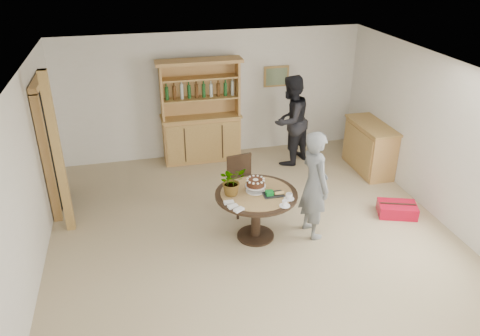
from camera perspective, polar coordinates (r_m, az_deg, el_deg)
name	(u,v)px	position (r m, az deg, el deg)	size (l,w,h in m)	color
ground	(259,249)	(6.91, 2.38, -9.79)	(7.00, 7.00, 0.00)	tan
room_shell	(262,138)	(6.06, 2.69, 3.67)	(6.04, 7.04, 2.52)	white
doorway	(49,145)	(8.04, -22.24, 2.67)	(0.13, 1.10, 2.18)	black
pine_post	(58,155)	(7.22, -21.31, 1.44)	(0.12, 0.12, 2.50)	tan
hutch	(201,127)	(9.32, -4.76, 4.99)	(1.62, 0.54, 2.04)	tan
sideboard	(370,147)	(9.26, 15.53, 2.47)	(0.54, 1.26, 0.94)	tan
dining_table	(256,202)	(6.84, 1.98, -4.16)	(1.20, 1.20, 0.76)	black
dining_chair	(242,180)	(7.57, 0.22, -1.52)	(0.48, 0.48, 0.95)	black
birthday_cake	(256,184)	(6.74, 1.90, -1.91)	(0.30, 0.30, 0.20)	white
flower_vase	(232,181)	(6.62, -1.01, -1.58)	(0.38, 0.33, 0.42)	#3F7233
gift_tray	(273,193)	(6.70, 4.06, -3.12)	(0.30, 0.20, 0.08)	black
coffee_cup_a	(289,196)	(6.62, 6.00, -3.47)	(0.15, 0.15, 0.09)	white
coffee_cup_b	(285,204)	(6.44, 5.48, -4.37)	(0.15, 0.15, 0.08)	white
napkins	(233,206)	(6.40, -0.80, -4.67)	(0.24, 0.33, 0.03)	white
teen_boy	(314,185)	(6.89, 9.06, -2.03)	(0.61, 0.40, 1.67)	slate
adult_person	(290,120)	(9.13, 6.16, 5.78)	(0.86, 0.67, 1.77)	black
red_suitcase	(397,209)	(8.04, 18.60, -4.80)	(0.70, 0.58, 0.21)	#BB0924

